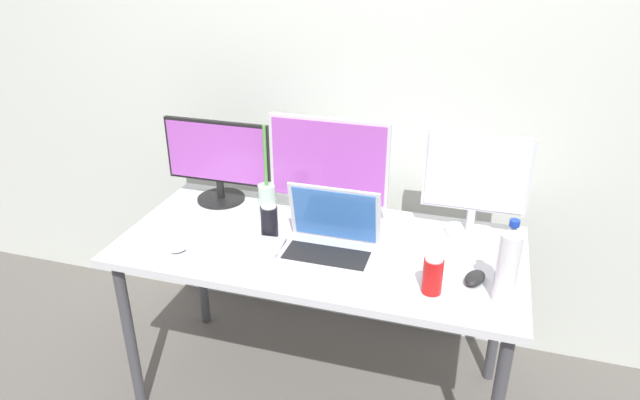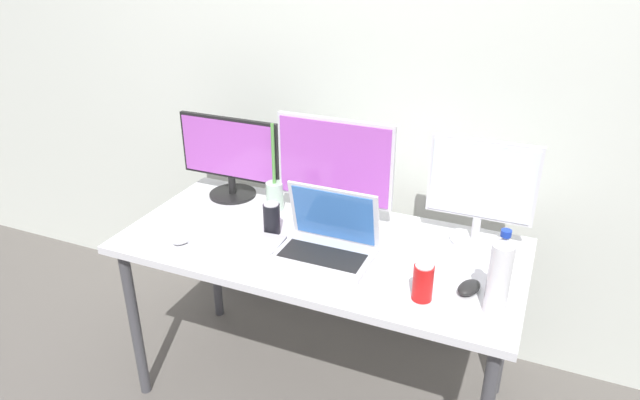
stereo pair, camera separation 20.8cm
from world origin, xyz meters
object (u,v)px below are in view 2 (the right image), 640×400
(mouse_by_laptop, at_px, (182,238))
(soda_can_by_laptop, at_px, (423,282))
(mouse_by_keyboard, at_px, (469,288))
(work_desk, at_px, (320,258))
(water_bottle, at_px, (499,275))
(keyboard_main, at_px, (230,238))
(monitor_center, at_px, (334,166))
(soda_can_near_keyboard, at_px, (272,218))
(laptop_silver, at_px, (328,240))
(monitor_right, at_px, (481,189))
(bamboo_vase, at_px, (275,193))
(monitor_left, at_px, (230,155))

(mouse_by_laptop, relative_size, soda_can_by_laptop, 0.73)
(mouse_by_keyboard, bearing_deg, mouse_by_laptop, -154.24)
(work_desk, bearing_deg, mouse_by_laptop, -157.09)
(water_bottle, bearing_deg, keyboard_main, 176.64)
(keyboard_main, xyz_separation_m, soda_can_by_laptop, (0.77, -0.08, 0.05))
(monitor_center, distance_m, keyboard_main, 0.50)
(work_desk, xyz_separation_m, soda_can_near_keyboard, (-0.20, 0.00, 0.13))
(mouse_by_laptop, bearing_deg, work_desk, 36.70)
(soda_can_by_laptop, bearing_deg, laptop_silver, 160.23)
(water_bottle, bearing_deg, monitor_right, 107.14)
(monitor_right, distance_m, soda_can_near_keyboard, 0.79)
(mouse_by_keyboard, xyz_separation_m, water_bottle, (0.09, -0.07, 0.12))
(laptop_silver, bearing_deg, work_desk, 132.32)
(monitor_center, distance_m, bamboo_vase, 0.30)
(work_desk, distance_m, monitor_right, 0.65)
(mouse_by_keyboard, bearing_deg, work_desk, -169.89)
(work_desk, xyz_separation_m, soda_can_by_laptop, (0.44, -0.20, 0.13))
(monitor_center, bearing_deg, mouse_by_keyboard, -27.78)
(monitor_center, height_order, soda_can_near_keyboard, monitor_center)
(bamboo_vase, bearing_deg, soda_can_near_keyboard, -65.86)
(soda_can_near_keyboard, bearing_deg, monitor_center, 50.57)
(monitor_center, relative_size, mouse_by_keyboard, 4.75)
(mouse_by_keyboard, bearing_deg, laptop_silver, -164.14)
(monitor_center, distance_m, water_bottle, 0.80)
(monitor_right, bearing_deg, laptop_silver, -147.33)
(monitor_center, distance_m, soda_can_near_keyboard, 0.32)
(monitor_left, bearing_deg, soda_can_by_laptop, -24.30)
(monitor_right, bearing_deg, keyboard_main, -156.99)
(water_bottle, height_order, bamboo_vase, bamboo_vase)
(monitor_left, xyz_separation_m, mouse_by_keyboard, (1.10, -0.34, -0.17))
(mouse_by_laptop, distance_m, water_bottle, 1.15)
(mouse_by_keyboard, xyz_separation_m, mouse_by_laptop, (-1.06, -0.10, 0.00))
(laptop_silver, bearing_deg, water_bottle, -10.83)
(monitor_right, height_order, keyboard_main, monitor_right)
(laptop_silver, height_order, keyboard_main, laptop_silver)
(mouse_by_laptop, xyz_separation_m, soda_can_by_laptop, (0.92, 0.00, 0.04))
(work_desk, bearing_deg, keyboard_main, -159.36)
(mouse_by_keyboard, height_order, soda_can_near_keyboard, soda_can_near_keyboard)
(soda_can_near_keyboard, bearing_deg, mouse_by_laptop, -143.57)
(laptop_silver, distance_m, bamboo_vase, 0.43)
(work_desk, distance_m, bamboo_vase, 0.37)
(work_desk, height_order, soda_can_near_keyboard, soda_can_near_keyboard)
(mouse_by_laptop, bearing_deg, laptop_silver, 28.32)
(monitor_center, xyz_separation_m, water_bottle, (0.70, -0.39, -0.09))
(soda_can_near_keyboard, height_order, soda_can_by_laptop, same)
(monitor_center, height_order, mouse_by_keyboard, monitor_center)
(mouse_by_keyboard, distance_m, soda_can_near_keyboard, 0.79)
(mouse_by_keyboard, height_order, soda_can_by_laptop, soda_can_by_laptop)
(laptop_silver, distance_m, mouse_by_keyboard, 0.52)
(water_bottle, xyz_separation_m, soda_can_near_keyboard, (-0.87, 0.18, -0.07))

